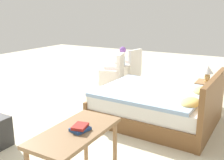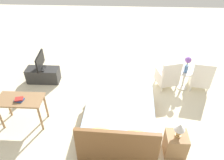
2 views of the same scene
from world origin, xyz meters
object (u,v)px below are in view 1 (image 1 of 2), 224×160
at_px(armchair_by_window_right, 114,75).
at_px(side_table, 123,72).
at_px(bed, 158,106).
at_px(nightstand, 206,95).
at_px(table_lamp, 208,72).
at_px(flower_vase, 123,54).
at_px(vanity_desk, 76,140).
at_px(armchair_by_window_left, 130,68).
at_px(book_stack, 80,128).

xyz_separation_m(armchair_by_window_right, side_table, (-0.46, 0.01, -0.02)).
bearing_deg(bed, nightstand, 152.55).
distance_m(nightstand, table_lamp, 0.49).
distance_m(flower_vase, table_lamp, 2.34).
bearing_deg(armchair_by_window_right, table_lamp, 85.50).
relative_size(bed, side_table, 3.69).
relative_size(nightstand, table_lamp, 1.65).
relative_size(side_table, vanity_desk, 0.54).
height_order(flower_vase, table_lamp, flower_vase).
bearing_deg(side_table, armchair_by_window_left, -179.27).
bearing_deg(armchair_by_window_right, armchair_by_window_left, 179.92).
xyz_separation_m(flower_vase, nightstand, (0.64, 2.25, -0.58)).
xyz_separation_m(flower_vase, table_lamp, (0.64, 2.25, -0.09)).
bearing_deg(bed, vanity_desk, -2.16).
bearing_deg(flower_vase, book_stack, 21.56).
relative_size(armchair_by_window_left, vanity_desk, 0.88).
height_order(side_table, table_lamp, table_lamp).
height_order(bed, nightstand, bed).
bearing_deg(table_lamp, nightstand, -90.00).
relative_size(armchair_by_window_right, side_table, 1.64).
relative_size(bed, vanity_desk, 1.99).
distance_m(side_table, vanity_desk, 4.38).
height_order(armchair_by_window_right, flower_vase, flower_vase).
height_order(bed, armchair_by_window_right, bed).
bearing_deg(nightstand, bed, -27.45).
xyz_separation_m(bed, vanity_desk, (2.27, -0.09, 0.34)).
bearing_deg(side_table, flower_vase, 45.00).
bearing_deg(armchair_by_window_right, vanity_desk, 23.33).
distance_m(table_lamp, book_stack, 3.49).
distance_m(bed, vanity_desk, 2.30).
bearing_deg(vanity_desk, book_stack, 111.59).
bearing_deg(nightstand, vanity_desk, -11.42).
xyz_separation_m(side_table, nightstand, (0.64, 2.25, -0.08)).
bearing_deg(book_stack, armchair_by_window_right, -155.89).
relative_size(armchair_by_window_left, flower_vase, 1.93).
bearing_deg(book_stack, table_lamp, 169.31).
distance_m(armchair_by_window_right, nightstand, 2.27).
distance_m(side_table, book_stack, 4.39).
distance_m(flower_vase, nightstand, 2.41).
bearing_deg(vanity_desk, nightstand, 168.58).
bearing_deg(table_lamp, vanity_desk, -11.43).
distance_m(armchair_by_window_right, book_stack, 3.97).
bearing_deg(nightstand, book_stack, -10.68).
relative_size(armchair_by_window_right, nightstand, 1.69).
relative_size(flower_vase, book_stack, 2.25).
bearing_deg(vanity_desk, table_lamp, 168.57).
relative_size(bed, armchair_by_window_left, 2.25).
height_order(armchair_by_window_left, side_table, armchair_by_window_left).
relative_size(armchair_by_window_left, table_lamp, 2.79).
bearing_deg(table_lamp, flower_vase, -105.80).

